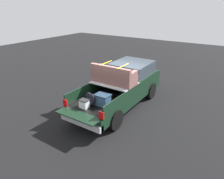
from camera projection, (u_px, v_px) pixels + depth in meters
The scene contains 2 objects.
ground_plane at pixel (119, 106), 9.99m from camera, with size 40.00×40.00×0.00m, color black.
pickup_truck at pixel (123, 85), 9.90m from camera, with size 6.05×2.06×2.23m.
Camera 1 is at (-7.60, -4.60, 4.64)m, focal length 32.63 mm.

